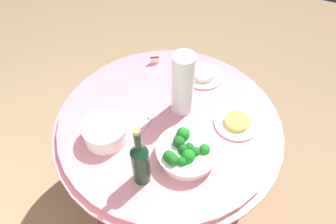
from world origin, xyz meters
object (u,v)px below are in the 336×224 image
Objects in this scene: decorative_fruit_vase at (183,86)px; label_placard_front at (154,59)px; wine_bottle at (140,162)px; food_plate_fried_egg at (237,123)px; serving_tongs at (141,128)px; broccoli_bowl at (186,151)px; food_plate_rice at (203,75)px; plate_stack at (105,132)px.

label_placard_front is (0.28, -0.27, -0.13)m from decorative_fruit_vase.
label_placard_front is (0.27, -0.71, -0.10)m from wine_bottle.
serving_tongs is at bearing 26.12° from food_plate_fried_egg.
decorative_fruit_vase is 0.32m from food_plate_fried_egg.
food_plate_fried_egg is at bearing -120.41° from broccoli_bowl.
label_placard_front is (0.31, -0.00, 0.02)m from food_plate_rice.
food_plate_fried_egg is at bearing 134.88° from food_plate_rice.
wine_bottle is 0.72m from food_plate_rice.
food_plate_fried_egg is (-0.29, -0.01, -0.15)m from decorative_fruit_vase.
broccoli_bowl is 0.24m from wine_bottle.
decorative_fruit_vase reaches higher than wine_bottle.
food_plate_fried_egg reaches higher than serving_tongs.
wine_bottle is 0.55m from food_plate_fried_egg.
food_plate_rice is at bearing -108.95° from serving_tongs.
serving_tongs is 0.76× the size of food_plate_fried_egg.
plate_stack is at bearing 50.53° from decorative_fruit_vase.
decorative_fruit_vase is 2.03× the size of serving_tongs.
serving_tongs is at bearing -14.69° from broccoli_bowl.
plate_stack is 0.43m from decorative_fruit_vase.
broccoli_bowl is at bearing 100.48° from food_plate_rice.
plate_stack is at bearing -26.87° from wine_bottle.
serving_tongs is at bearing 71.05° from food_plate_rice.
wine_bottle is 0.45m from decorative_fruit_vase.
label_placard_front is at bearing -44.04° from decorative_fruit_vase.
label_placard_front is at bearing -73.09° from serving_tongs.
broccoli_bowl is 0.27m from serving_tongs.
broccoli_bowl is at bearing 126.84° from label_placard_front.
decorative_fruit_vase is at bearing -129.47° from plate_stack.
wine_bottle is at bearing 52.21° from broccoli_bowl.
broccoli_bowl is at bearing 165.31° from serving_tongs.
decorative_fruit_vase is 0.31m from food_plate_rice.
plate_stack reaches higher than serving_tongs.
decorative_fruit_vase is at bearing 84.32° from food_plate_rice.
wine_bottle is (0.14, 0.17, 0.09)m from broccoli_bowl.
food_plate_rice is 0.37m from food_plate_fried_egg.
plate_stack reaches higher than label_placard_front.
label_placard_front is (0.14, -0.47, 0.03)m from serving_tongs.
wine_bottle is (-0.25, 0.13, 0.08)m from plate_stack.
broccoli_bowl is 1.33× the size of plate_stack.
wine_bottle is 0.77m from label_placard_front.
wine_bottle reaches higher than broccoli_bowl.
food_plate_rice is at bearing -79.52° from broccoli_bowl.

